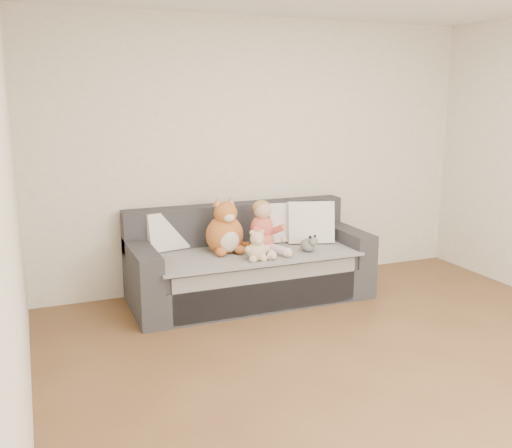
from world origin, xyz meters
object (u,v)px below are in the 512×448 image
(toddler, at_px, (264,230))
(teddy_bear, at_px, (257,248))
(sofa, at_px, (248,266))
(plush_cat, at_px, (226,232))
(sippy_cup, at_px, (252,252))

(toddler, xyz_separation_m, teddy_bear, (-0.17, -0.27, -0.09))
(toddler, bearing_deg, teddy_bear, -129.34)
(sofa, height_order, teddy_bear, sofa)
(plush_cat, distance_m, teddy_bear, 0.40)
(sofa, height_order, toddler, toddler)
(sofa, distance_m, teddy_bear, 0.48)
(sofa, relative_size, sippy_cup, 20.62)
(sippy_cup, bearing_deg, teddy_bear, -83.27)
(plush_cat, relative_size, teddy_bear, 1.90)
(sofa, distance_m, toddler, 0.40)
(toddler, bearing_deg, sofa, 124.88)
(toddler, height_order, sippy_cup, toddler)
(sippy_cup, bearing_deg, toddler, 41.92)
(toddler, relative_size, teddy_bear, 1.74)
(toddler, height_order, plush_cat, plush_cat)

